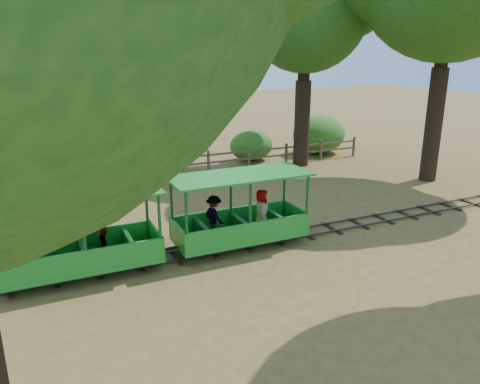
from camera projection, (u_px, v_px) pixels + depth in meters
name	position (u px, v px, depth m)	size (l,w,h in m)	color
ground	(275.00, 240.00, 13.65)	(90.00, 90.00, 0.00)	olive
track	(275.00, 238.00, 13.63)	(22.00, 1.00, 0.10)	#3F3D3A
carriage_front	(80.00, 245.00, 11.26)	(3.85, 1.57, 2.00)	#1F922B
carriage_rear	(239.00, 219.00, 12.94)	(3.85, 1.57, 2.00)	#1F922B
oak_ne	(305.00, 1.00, 20.25)	(7.00, 6.16, 9.83)	#2D2116
fence	(187.00, 162.00, 20.42)	(18.10, 0.10, 1.00)	brown
shrub_west	(96.00, 159.00, 20.03)	(2.36, 1.81, 1.63)	#2D6B1E
shrub_mid_w	(143.00, 150.00, 20.77)	(2.93, 2.25, 2.03)	#2D6B1E
shrub_mid_e	(251.00, 146.00, 23.00)	(2.19, 1.68, 1.51)	#2D6B1E
shrub_east	(319.00, 135.00, 24.50)	(2.91, 2.24, 2.01)	#2D6B1E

